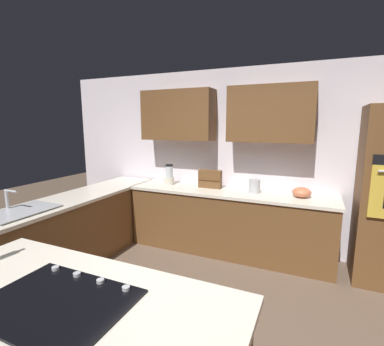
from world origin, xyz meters
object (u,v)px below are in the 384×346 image
(sink_unit, at_px, (20,211))
(spice_rack, at_px, (210,179))
(cooktop, at_px, (57,302))
(mixing_bowl, at_px, (302,192))
(kettle, at_px, (254,186))
(blender, at_px, (169,176))

(sink_unit, xyz_separation_m, spice_rack, (-1.43, -1.90, 0.11))
(cooktop, bearing_deg, sink_unit, -30.14)
(mixing_bowl, xyz_separation_m, kettle, (0.60, 0.00, 0.02))
(sink_unit, height_order, mixing_bowl, sink_unit)
(sink_unit, relative_size, spice_rack, 2.09)
(blender, bearing_deg, sink_unit, 67.33)
(sink_unit, distance_m, blender, 2.02)
(blender, xyz_separation_m, spice_rack, (-0.65, -0.04, -0.00))
(sink_unit, distance_m, kettle, 2.79)
(sink_unit, height_order, spice_rack, spice_rack)
(cooktop, distance_m, blender, 2.94)
(mixing_bowl, bearing_deg, cooktop, 69.52)
(cooktop, height_order, blender, blender)
(cooktop, height_order, mixing_bowl, mixing_bowl)
(sink_unit, height_order, cooktop, sink_unit)
(mixing_bowl, xyz_separation_m, spice_rack, (1.25, -0.04, 0.07))
(kettle, bearing_deg, blender, 0.00)
(blender, bearing_deg, mixing_bowl, 180.00)
(sink_unit, xyz_separation_m, blender, (-0.78, -1.86, 0.12))
(blender, height_order, mixing_bowl, blender)
(blender, xyz_separation_m, kettle, (-1.30, 0.00, -0.04))
(blender, relative_size, mixing_bowl, 1.34)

